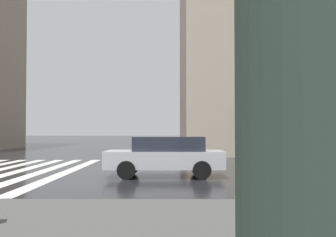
{
  "coord_description": "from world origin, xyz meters",
  "views": [
    {
      "loc": [
        -11.76,
        -5.97,
        1.63
      ],
      "look_at": [
        2.24,
        -5.92,
        2.04
      ],
      "focal_mm": 43.38,
      "sensor_mm": 36.0,
      "label": 1
    }
  ],
  "objects": [
    {
      "name": "haussmann_block_corner",
      "position": [
        20.23,
        -18.04,
        11.25
      ],
      "size": [
        16.67,
        22.13,
        22.99
      ],
      "color": "tan",
      "rests_on": "ground_plane"
    },
    {
      "name": "billboard_column",
      "position": [
        -8.94,
        -7.08,
        1.87
      ],
      "size": [
        1.37,
        1.37,
        3.34
      ],
      "color": "#28382D",
      "rests_on": "sidewalk_pavement"
    },
    {
      "name": "car_silver",
      "position": [
        2.5,
        -5.83,
        0.76
      ],
      "size": [
        1.85,
        4.1,
        1.41
      ],
      "color": "#B7B7BC",
      "rests_on": "ground_plane"
    }
  ]
}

